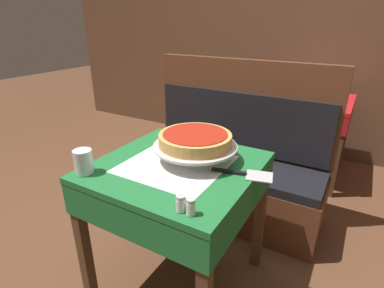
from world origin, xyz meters
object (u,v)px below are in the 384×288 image
(dining_table_rear, at_px, (307,110))
(napkin_holder, at_px, (206,134))
(deep_dish_pizza, at_px, (195,139))
(pepper_shaker, at_px, (191,207))
(water_glass_near, at_px, (84,162))
(pizza_server, at_px, (244,174))
(pizza_pan_stand, at_px, (195,147))
(salt_shaker, at_px, (181,203))
(condiment_caddy, at_px, (315,95))
(booth_bench, at_px, (230,172))
(dining_table_front, at_px, (177,184))

(dining_table_rear, height_order, napkin_holder, napkin_holder)
(deep_dish_pizza, xyz_separation_m, pepper_shaker, (0.21, -0.39, -0.08))
(deep_dish_pizza, xyz_separation_m, water_glass_near, (-0.36, -0.37, -0.05))
(dining_table_rear, xyz_separation_m, napkin_holder, (-0.31, -1.37, 0.16))
(dining_table_rear, height_order, pizza_server, pizza_server)
(pizza_pan_stand, xyz_separation_m, deep_dish_pizza, (-0.00, 0.00, 0.04))
(salt_shaker, distance_m, napkin_holder, 0.68)
(dining_table_rear, bearing_deg, salt_shaker, -92.29)
(napkin_holder, distance_m, condiment_caddy, 1.40)
(booth_bench, height_order, napkin_holder, booth_bench)
(water_glass_near, bearing_deg, booth_bench, 75.16)
(booth_bench, distance_m, pizza_pan_stand, 0.83)
(deep_dish_pizza, height_order, water_glass_near, deep_dish_pizza)
(salt_shaker, xyz_separation_m, condiment_caddy, (0.13, 1.98, -0.00))
(dining_table_front, bearing_deg, dining_table_rear, 79.96)
(pizza_server, xyz_separation_m, pepper_shaker, (-0.06, -0.37, 0.03))
(water_glass_near, bearing_deg, pizza_pan_stand, 45.48)
(deep_dish_pizza, height_order, pepper_shaker, deep_dish_pizza)
(dining_table_front, relative_size, deep_dish_pizza, 2.12)
(pizza_pan_stand, height_order, pizza_server, pizza_pan_stand)
(salt_shaker, bearing_deg, dining_table_front, 125.24)
(pizza_pan_stand, bearing_deg, pepper_shaker, -62.34)
(condiment_caddy, bearing_deg, water_glass_near, -108.49)
(water_glass_near, height_order, salt_shaker, water_glass_near)
(water_glass_near, distance_m, pepper_shaker, 0.57)
(water_glass_near, xyz_separation_m, salt_shaker, (0.52, -0.03, -0.02))
(dining_table_front, height_order, booth_bench, booth_bench)
(booth_bench, xyz_separation_m, condiment_caddy, (0.38, 0.91, 0.43))
(dining_table_rear, xyz_separation_m, condiment_caddy, (0.05, -0.02, 0.15))
(deep_dish_pizza, bearing_deg, condiment_caddy, 79.52)
(pepper_shaker, bearing_deg, pizza_server, 81.12)
(pepper_shaker, bearing_deg, napkin_holder, 113.22)
(pepper_shaker, height_order, condiment_caddy, condiment_caddy)
(deep_dish_pizza, xyz_separation_m, napkin_holder, (-0.07, 0.24, -0.06))
(pizza_pan_stand, distance_m, salt_shaker, 0.43)
(salt_shaker, distance_m, condiment_caddy, 1.99)
(pizza_pan_stand, height_order, water_glass_near, water_glass_near)
(pizza_server, bearing_deg, deep_dish_pizza, 174.69)
(pizza_pan_stand, relative_size, deep_dish_pizza, 1.16)
(salt_shaker, height_order, pepper_shaker, same)
(dining_table_front, bearing_deg, pizza_pan_stand, 56.66)
(dining_table_rear, bearing_deg, deep_dish_pizza, -98.65)
(pizza_pan_stand, distance_m, condiment_caddy, 1.62)
(dining_table_rear, relative_size, condiment_caddy, 4.61)
(pizza_pan_stand, relative_size, salt_shaker, 6.53)
(dining_table_rear, relative_size, salt_shaker, 11.70)
(dining_table_front, height_order, pepper_shaker, pepper_shaker)
(pizza_server, height_order, condiment_caddy, condiment_caddy)
(salt_shaker, height_order, napkin_holder, napkin_holder)
(booth_bench, bearing_deg, condiment_caddy, 67.55)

